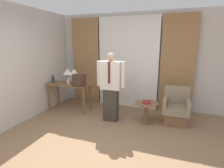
% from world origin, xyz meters
% --- Properties ---
extents(ground_plane, '(16.00, 16.00, 0.00)m').
position_xyz_m(ground_plane, '(0.00, 0.00, 0.00)').
color(ground_plane, '#8C6B4C').
extents(wall_back, '(10.00, 0.06, 2.70)m').
position_xyz_m(wall_back, '(0.00, 2.80, 1.35)').
color(wall_back, beige).
rests_on(wall_back, ground_plane).
extents(curtain_sheer_center, '(1.73, 0.06, 2.58)m').
position_xyz_m(curtain_sheer_center, '(0.00, 2.67, 1.29)').
color(curtain_sheer_center, white).
rests_on(curtain_sheer_center, ground_plane).
extents(curtain_drape_left, '(0.87, 0.06, 2.58)m').
position_xyz_m(curtain_drape_left, '(-1.34, 2.67, 1.29)').
color(curtain_drape_left, '#997047').
rests_on(curtain_drape_left, ground_plane).
extents(curtain_drape_right, '(0.87, 0.06, 2.58)m').
position_xyz_m(curtain_drape_right, '(1.34, 2.67, 1.29)').
color(curtain_drape_right, '#997047').
rests_on(curtain_drape_right, ground_plane).
extents(desk, '(1.20, 0.52, 0.76)m').
position_xyz_m(desk, '(-1.44, 1.84, 0.64)').
color(desk, brown).
rests_on(desk, ground_plane).
extents(table_lamp_left, '(0.26, 0.26, 0.40)m').
position_xyz_m(table_lamp_left, '(-1.55, 1.95, 1.06)').
color(table_lamp_left, '#9E7F47').
rests_on(table_lamp_left, desk).
extents(table_lamp_right, '(0.26, 0.26, 0.40)m').
position_xyz_m(table_lamp_right, '(-1.34, 1.95, 1.06)').
color(table_lamp_right, '#9E7F47').
rests_on(table_lamp_right, desk).
extents(bottle_near_edge, '(0.08, 0.08, 0.24)m').
position_xyz_m(bottle_near_edge, '(-1.94, 1.80, 0.86)').
color(bottle_near_edge, '#2D3851').
rests_on(bottle_near_edge, desk).
extents(bottle_by_lamp, '(0.08, 0.08, 0.18)m').
position_xyz_m(bottle_by_lamp, '(-1.41, 1.76, 0.84)').
color(bottle_by_lamp, silver).
rests_on(bottle_by_lamp, desk).
extents(backpack, '(0.32, 0.20, 0.31)m').
position_xyz_m(backpack, '(-1.03, 1.68, 0.92)').
color(backpack, '#422D23').
rests_on(backpack, desk).
extents(person, '(0.70, 0.23, 1.64)m').
position_xyz_m(person, '(-0.12, 1.56, 0.88)').
color(person, '#38332D').
rests_on(person, ground_plane).
extents(armchair, '(0.58, 0.55, 0.85)m').
position_xyz_m(armchair, '(1.37, 1.93, 0.33)').
color(armchair, brown).
rests_on(armchair, ground_plane).
extents(side_table, '(0.54, 0.54, 0.50)m').
position_xyz_m(side_table, '(0.72, 1.71, 0.34)').
color(side_table, brown).
rests_on(side_table, ground_plane).
extents(book, '(0.17, 0.23, 0.03)m').
position_xyz_m(book, '(0.72, 1.69, 0.52)').
color(book, maroon).
rests_on(book, side_table).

